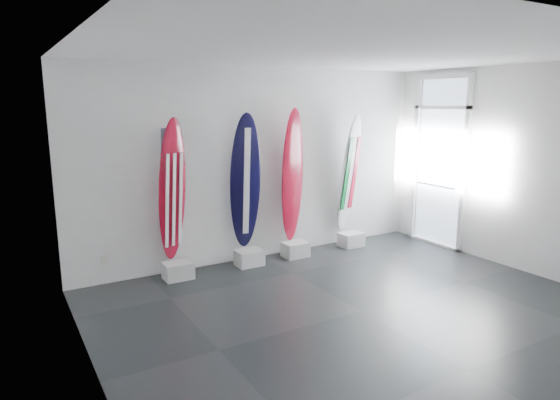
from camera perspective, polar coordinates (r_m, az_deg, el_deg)
floor at (r=6.09m, az=9.41°, el=-12.66°), size 6.00×6.00×0.00m
ceiling at (r=5.60m, az=10.45°, el=16.67°), size 6.00×6.00×0.00m
wall_back at (r=7.70m, az=-2.25°, el=4.17°), size 6.00×0.00×6.00m
wall_left at (r=4.38m, az=-21.57°, el=-2.17°), size 0.00×5.00×5.00m
wall_right at (r=7.92m, az=26.69°, el=3.16°), size 0.00×5.00×5.00m
display_block_usa at (r=7.14m, az=-11.81°, el=-8.05°), size 0.40×0.30×0.24m
surfboard_usa at (r=6.95m, az=-12.46°, el=1.06°), size 0.52×0.40×2.04m
display_block_navy at (r=7.55m, az=-3.60°, el=-6.74°), size 0.40×0.30×0.24m
surfboard_navy at (r=7.37m, az=-4.07°, el=2.08°), size 0.53×0.41×2.09m
display_block_swiss at (r=7.95m, az=1.81°, el=-5.79°), size 0.40×0.30×0.24m
surfboard_swiss at (r=7.77m, az=1.47°, el=2.82°), size 0.51×0.29×2.14m
display_block_italy at (r=8.60m, az=8.30°, el=-4.58°), size 0.40×0.30×0.24m
surfboard_italy at (r=8.43m, az=8.09°, el=3.06°), size 0.55×0.49×2.06m
wall_outlet at (r=7.13m, az=-19.81°, el=-6.58°), size 0.09×0.02×0.13m
glass_door at (r=8.83m, az=18.10°, el=4.05°), size 0.12×1.16×2.85m
balcony at (r=10.01m, az=22.83°, el=-0.86°), size 2.80×2.20×1.20m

